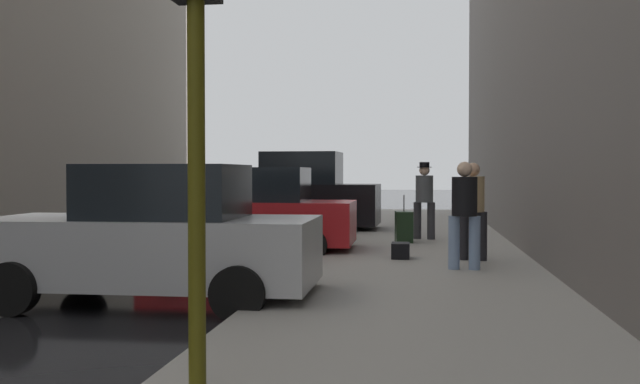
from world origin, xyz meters
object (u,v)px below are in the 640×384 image
traffic_light (196,15)px  pedestrian_in_tan_coat (473,206)px  parked_black_suv (297,196)px  parked_silver_sedan (155,238)px  parked_red_hatchback (252,214)px  pedestrian_with_beanie (424,196)px  pedestrian_in_jeans (464,209)px  fire_hydrant (342,231)px  rolling_suitcase (404,227)px  duffel_bag (401,251)px

traffic_light → pedestrian_in_tan_coat: traffic_light is taller
parked_black_suv → pedestrian_in_tan_coat: parked_black_suv is taller
parked_silver_sedan → parked_red_hatchback: same height
parked_red_hatchback → traffic_light: traffic_light is taller
parked_silver_sedan → pedestrian_with_beanie: size_ratio=2.37×
pedestrian_in_tan_coat → pedestrian_in_jeans: same height
parked_silver_sedan → fire_hydrant: 5.95m
traffic_light → pedestrian_with_beanie: bearing=82.3°
pedestrian_in_jeans → parked_red_hatchback: bearing=147.3°
parked_black_suv → pedestrian_in_jeans: parked_black_suv is taller
pedestrian_in_tan_coat → rolling_suitcase: 3.39m
pedestrian_in_tan_coat → pedestrian_in_jeans: (-0.22, -1.23, 0.00)m
traffic_light → pedestrian_with_beanie: size_ratio=2.03×
parked_silver_sedan → parked_black_suv: parked_black_suv is taller
fire_hydrant → duffel_bag: size_ratio=1.60×
pedestrian_with_beanie → duffel_bag: pedestrian_with_beanie is taller
parked_black_suv → fire_hydrant: parked_black_suv is taller
parked_silver_sedan → traffic_light: bearing=-65.2°
parked_red_hatchback → fire_hydrant: 1.86m
parked_black_suv → duffel_bag: size_ratio=10.57×
parked_red_hatchback → rolling_suitcase: 3.49m
pedestrian_in_jeans → rolling_suitcase: (-1.05, 4.32, -0.61)m
pedestrian_in_jeans → rolling_suitcase: bearing=103.6°
parked_red_hatchback → pedestrian_with_beanie: (3.47, 2.52, 0.29)m
rolling_suitcase → duffel_bag: rolling_suitcase is taller
pedestrian_in_tan_coat → duffel_bag: 1.50m
duffel_bag → parked_black_suv: bearing=114.8°
parked_silver_sedan → parked_red_hatchback: 5.36m
parked_black_suv → traffic_light: bearing=-82.8°
parked_red_hatchback → duffel_bag: size_ratio=9.61×
parked_black_suv → traffic_light: size_ratio=1.29×
parked_red_hatchback → duffel_bag: parked_red_hatchback is taller
parked_black_suv → traffic_light: 14.86m
rolling_suitcase → parked_red_hatchback: bearing=-150.4°
fire_hydrant → duffel_bag: bearing=-52.3°
parked_red_hatchback → rolling_suitcase: size_ratio=4.07×
fire_hydrant → pedestrian_with_beanie: pedestrian_with_beanie is taller
parked_black_suv → fire_hydrant: bearing=-70.0°
fire_hydrant → pedestrian_with_beanie: bearing=53.1°
pedestrian_in_tan_coat → parked_red_hatchback: bearing=162.2°
traffic_light → pedestrian_in_jeans: (2.21, 6.78, -1.65)m
traffic_light → pedestrian_in_tan_coat: size_ratio=2.11×
parked_silver_sedan → duffel_bag: parked_silver_sedan is taller
parked_black_suv → duffel_bag: (3.02, -6.54, -0.74)m
parked_red_hatchback → parked_black_suv: 5.26m
parked_red_hatchback → fire_hydrant: (1.80, 0.30, -0.35)m
traffic_light → pedestrian_with_beanie: traffic_light is taller
parked_red_hatchback → pedestrian_in_tan_coat: (4.28, -1.37, 0.26)m
parked_silver_sedan → rolling_suitcase: bearing=66.9°
parked_silver_sedan → parked_black_suv: (-0.00, 10.62, 0.18)m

